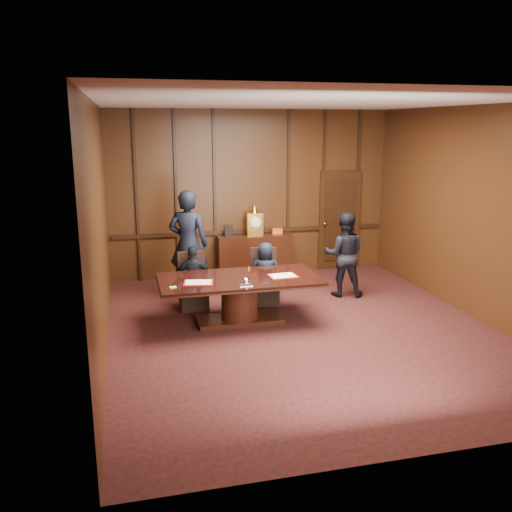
{
  "coord_description": "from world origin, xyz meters",
  "views": [
    {
      "loc": [
        -2.66,
        -7.69,
        3.17
      ],
      "look_at": [
        -0.57,
        0.82,
        1.05
      ],
      "focal_mm": 38.0,
      "sensor_mm": 36.0,
      "label": 1
    }
  ],
  "objects_px": {
    "signatory_right": "(265,273)",
    "witness_right": "(344,254)",
    "conference_table": "(240,292)",
    "signatory_left": "(193,278)",
    "witness_left": "(188,244)",
    "sideboard": "(255,254)"
  },
  "relations": [
    {
      "from": "conference_table",
      "to": "signatory_left",
      "type": "bearing_deg",
      "value": 129.09
    },
    {
      "from": "conference_table",
      "to": "signatory_left",
      "type": "height_order",
      "value": "signatory_left"
    },
    {
      "from": "witness_left",
      "to": "witness_right",
      "type": "xyz_separation_m",
      "value": [
        2.85,
        -0.63,
        -0.22
      ]
    },
    {
      "from": "signatory_right",
      "to": "witness_right",
      "type": "distance_m",
      "value": 1.59
    },
    {
      "from": "witness_right",
      "to": "signatory_right",
      "type": "bearing_deg",
      "value": 25.61
    },
    {
      "from": "signatory_left",
      "to": "signatory_right",
      "type": "height_order",
      "value": "signatory_right"
    },
    {
      "from": "sideboard",
      "to": "conference_table",
      "type": "bearing_deg",
      "value": -108.67
    },
    {
      "from": "sideboard",
      "to": "witness_left",
      "type": "bearing_deg",
      "value": -144.75
    },
    {
      "from": "signatory_left",
      "to": "witness_left",
      "type": "xyz_separation_m",
      "value": [
        0.02,
        0.78,
        0.44
      ]
    },
    {
      "from": "conference_table",
      "to": "signatory_right",
      "type": "relative_size",
      "value": 2.29
    },
    {
      "from": "signatory_left",
      "to": "sideboard",
      "type": "bearing_deg",
      "value": -125.77
    },
    {
      "from": "conference_table",
      "to": "signatory_right",
      "type": "xyz_separation_m",
      "value": [
        0.65,
        0.8,
        0.06
      ]
    },
    {
      "from": "conference_table",
      "to": "signatory_right",
      "type": "bearing_deg",
      "value": 50.91
    },
    {
      "from": "signatory_right",
      "to": "witness_left",
      "type": "bearing_deg",
      "value": -15.61
    },
    {
      "from": "witness_left",
      "to": "witness_right",
      "type": "bearing_deg",
      "value": -169.43
    },
    {
      "from": "signatory_left",
      "to": "witness_left",
      "type": "bearing_deg",
      "value": -87.35
    },
    {
      "from": "witness_left",
      "to": "sideboard",
      "type": "bearing_deg",
      "value": -121.76
    },
    {
      "from": "conference_table",
      "to": "signatory_left",
      "type": "distance_m",
      "value": 1.03
    },
    {
      "from": "conference_table",
      "to": "witness_left",
      "type": "bearing_deg",
      "value": 111.77
    },
    {
      "from": "sideboard",
      "to": "signatory_right",
      "type": "bearing_deg",
      "value": -97.66
    },
    {
      "from": "witness_left",
      "to": "signatory_left",
      "type": "bearing_deg",
      "value": 111.68
    },
    {
      "from": "sideboard",
      "to": "witness_left",
      "type": "relative_size",
      "value": 0.79
    }
  ]
}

